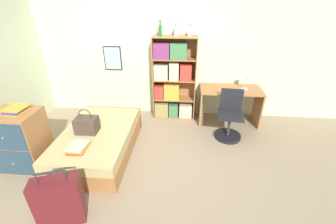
% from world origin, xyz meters
% --- Properties ---
extents(ground_plane, '(14.00, 14.00, 0.00)m').
position_xyz_m(ground_plane, '(0.00, 0.00, 0.00)').
color(ground_plane, gray).
extents(wall_back, '(10.00, 0.09, 2.60)m').
position_xyz_m(wall_back, '(-0.00, 1.64, 1.30)').
color(wall_back, beige).
rests_on(wall_back, ground_plane).
extents(bed, '(1.13, 1.81, 0.43)m').
position_xyz_m(bed, '(-0.72, 0.02, 0.21)').
color(bed, '#A36B3D').
rests_on(bed, ground_plane).
extents(handbag, '(0.35, 0.26, 0.42)m').
position_xyz_m(handbag, '(-0.85, -0.03, 0.57)').
color(handbag, '#47382D').
rests_on(handbag, bed).
extents(book_stack_on_bed, '(0.28, 0.34, 0.08)m').
position_xyz_m(book_stack_on_bed, '(-0.80, -0.51, 0.47)').
color(book_stack_on_bed, '#B2382D').
rests_on(book_stack_on_bed, bed).
extents(suitcase, '(0.56, 0.36, 0.78)m').
position_xyz_m(suitcase, '(-0.67, -1.35, 0.33)').
color(suitcase, '#5B191E').
rests_on(suitcase, ground_plane).
extents(dresser, '(0.66, 0.57, 0.95)m').
position_xyz_m(dresser, '(-1.74, -0.42, 0.47)').
color(dresser, '#A36B3D').
rests_on(dresser, ground_plane).
extents(magazine_pile_on_dresser, '(0.29, 0.33, 0.07)m').
position_xyz_m(magazine_pile_on_dresser, '(-1.69, -0.37, 0.98)').
color(magazine_pile_on_dresser, gold).
rests_on(magazine_pile_on_dresser, dresser).
extents(bookcase, '(0.89, 0.33, 1.74)m').
position_xyz_m(bookcase, '(0.45, 1.42, 0.83)').
color(bookcase, '#A36B3D').
rests_on(bookcase, ground_plane).
extents(bottle_green, '(0.06, 0.06, 0.29)m').
position_xyz_m(bottle_green, '(0.22, 1.40, 1.85)').
color(bottle_green, '#1E6B2D').
rests_on(bottle_green, bookcase).
extents(bottle_brown, '(0.07, 0.07, 0.23)m').
position_xyz_m(bottle_brown, '(0.51, 1.46, 1.83)').
color(bottle_brown, '#B7BCC1').
rests_on(bottle_brown, bookcase).
extents(bottle_clear, '(0.06, 0.06, 0.22)m').
position_xyz_m(bottle_clear, '(0.77, 1.42, 1.83)').
color(bottle_clear, '#B7BCC1').
rests_on(bottle_clear, bookcase).
extents(desk, '(1.23, 0.63, 0.76)m').
position_xyz_m(desk, '(1.66, 1.28, 0.53)').
color(desk, '#A36B3D').
rests_on(desk, ground_plane).
extents(desk_lamp, '(0.19, 0.14, 0.39)m').
position_xyz_m(desk_lamp, '(1.96, 1.28, 1.01)').
color(desk_lamp, '#ADA89E').
rests_on(desk_lamp, desk).
extents(desk_chair, '(0.50, 0.50, 0.92)m').
position_xyz_m(desk_chair, '(1.59, 0.70, 0.30)').
color(desk_chair, black).
rests_on(desk_chair, ground_plane).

